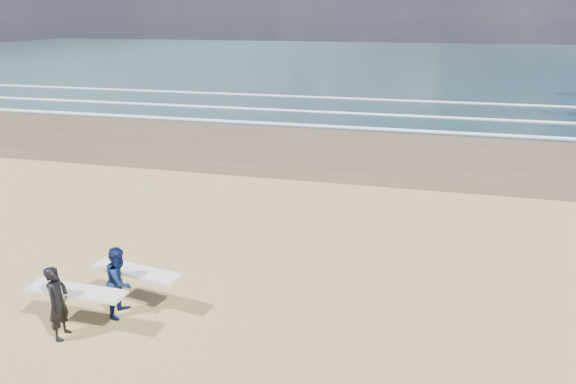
# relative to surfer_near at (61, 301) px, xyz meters

# --- Properties ---
(ocean) EXTENTS (220.00, 100.00, 0.02)m
(ocean) POSITION_rel_surfer_near_xyz_m (19.75, 71.72, -0.84)
(ocean) COLOR #1A313A
(ocean) RESTS_ON ground
(surfer_near) EXTENTS (2.21, 0.95, 1.65)m
(surfer_near) POSITION_rel_surfer_near_xyz_m (0.00, 0.00, 0.00)
(surfer_near) COLOR black
(surfer_near) RESTS_ON ground
(surfer_far) EXTENTS (2.26, 1.20, 1.64)m
(surfer_far) POSITION_rel_surfer_near_xyz_m (0.74, 1.13, -0.01)
(surfer_far) COLOR #0C1945
(surfer_far) RESTS_ON ground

